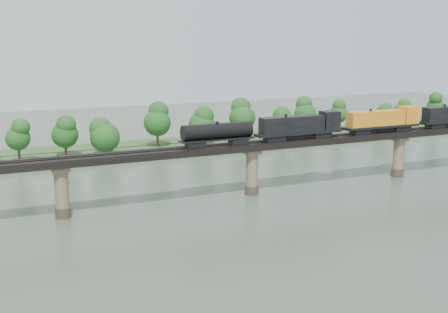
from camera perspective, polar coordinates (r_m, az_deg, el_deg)
name	(u,v)px	position (r m, az deg, el deg)	size (l,w,h in m)	color
ground	(330,238)	(98.17, 10.75, -8.17)	(400.00, 400.00, 0.00)	#384738
far_bank	(171,147)	(172.21, -5.36, 0.99)	(300.00, 24.00, 1.60)	#294C1E
bridge	(252,170)	(121.40, 2.86, -1.37)	(236.00, 30.00, 11.50)	#473A2D
bridge_superstructure	(252,141)	(120.10, 2.89, 1.57)	(220.00, 4.90, 0.75)	black
far_treeline	(149,125)	(164.25, -7.64, 3.24)	(289.06, 17.54, 13.60)	#382619
freight_train	(356,122)	(133.69, 13.23, 3.39)	(83.54, 3.25, 5.75)	black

